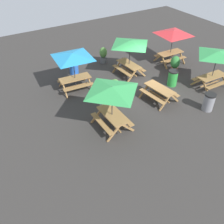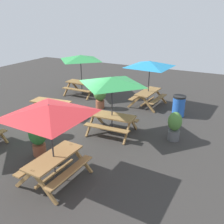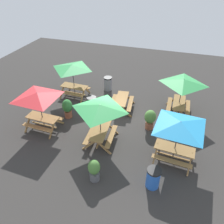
% 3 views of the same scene
% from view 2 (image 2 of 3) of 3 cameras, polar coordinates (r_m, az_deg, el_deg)
% --- Properties ---
extents(ground_plane, '(26.00, 26.00, 0.00)m').
position_cam_2_polar(ground_plane, '(10.88, -8.59, -2.86)').
color(ground_plane, '#33302D').
rests_on(ground_plane, ground).
extents(picnic_table_0, '(2.12, 2.12, 2.34)m').
position_cam_2_polar(picnic_table_0, '(9.33, -0.00, 6.22)').
color(picnic_table_0, olive).
rests_on(picnic_table_0, ground).
extents(picnic_table_1, '(1.70, 1.94, 0.81)m').
position_cam_2_polar(picnic_table_1, '(11.70, -13.75, 1.51)').
color(picnic_table_1, olive).
rests_on(picnic_table_1, ground).
extents(picnic_table_2, '(2.01, 2.01, 2.34)m').
position_cam_2_polar(picnic_table_2, '(14.32, -7.18, 11.57)').
color(picnic_table_2, olive).
rests_on(picnic_table_2, ground).
extents(picnic_table_3, '(2.83, 2.83, 2.34)m').
position_cam_2_polar(picnic_table_3, '(6.70, -14.10, -0.89)').
color(picnic_table_3, olive).
rests_on(picnic_table_3, ground).
extents(picnic_table_4, '(2.82, 2.82, 2.34)m').
position_cam_2_polar(picnic_table_4, '(12.57, 8.60, 10.06)').
color(picnic_table_4, olive).
rests_on(picnic_table_4, ground).
extents(trash_bin_green, '(0.59, 0.59, 0.98)m').
position_cam_2_polar(trash_bin_green, '(10.09, -16.50, -2.54)').
color(trash_bin_green, green).
rests_on(trash_bin_green, ground).
extents(trash_bin_blue, '(0.59, 0.59, 0.98)m').
position_cam_2_polar(trash_bin_blue, '(11.88, 14.99, 1.35)').
color(trash_bin_blue, blue).
rests_on(trash_bin_blue, ground).
extents(potted_plant_0, '(0.59, 0.59, 1.21)m').
position_cam_2_polar(potted_plant_0, '(8.63, -16.56, -5.47)').
color(potted_plant_0, '#935138').
rests_on(potted_plant_0, ground).
extents(potted_plant_1, '(0.63, 0.63, 1.19)m').
position_cam_2_polar(potted_plant_1, '(12.42, -2.79, 3.87)').
color(potted_plant_1, '#935138').
rests_on(potted_plant_1, ground).
extents(potted_plant_2, '(0.52, 0.52, 1.12)m').
position_cam_2_polar(potted_plant_2, '(9.55, 14.11, -2.95)').
color(potted_plant_2, '#59595B').
rests_on(potted_plant_2, ground).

